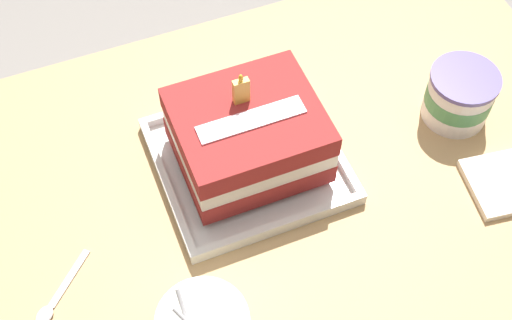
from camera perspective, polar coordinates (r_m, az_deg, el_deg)
The scene contains 6 objects.
dining_table at distance 1.22m, azimuth 0.58°, elevation -4.38°, with size 1.17×0.73×0.77m.
foil_tray at distance 1.13m, azimuth -0.62°, elevation -0.17°, with size 0.29×0.27×0.02m.
birthday_cake at distance 1.07m, azimuth -0.66°, elevation 2.03°, with size 0.22×0.19×0.17m.
ice_cream_tub at distance 1.21m, azimuth 16.21°, elevation 5.17°, with size 0.11×0.11×0.10m.
serving_spoon_near_tray at distance 1.05m, azimuth -16.34°, elevation -11.26°, with size 0.10×0.10×0.01m.
napkin_pile at distance 1.17m, azimuth 19.66°, elevation -1.81°, with size 0.13×0.13×0.01m.
Camera 1 is at (-0.24, -0.57, 1.70)m, focal length 48.94 mm.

